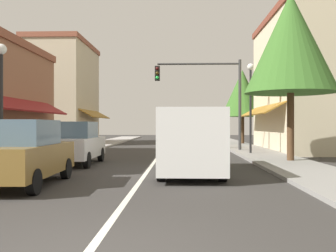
{
  "coord_description": "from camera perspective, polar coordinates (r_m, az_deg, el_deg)",
  "views": [
    {
      "loc": [
        1.19,
        -4.44,
        1.63
      ],
      "look_at": [
        0.56,
        13.57,
        1.59
      ],
      "focal_mm": 40.41,
      "sensor_mm": 36.0,
      "label": 1
    }
  ],
  "objects": [
    {
      "name": "tree_right_near",
      "position": [
        17.38,
        18.01,
        11.81
      ],
      "size": [
        3.93,
        3.93,
        7.33
      ],
      "color": "#4C331E",
      "rests_on": "ground"
    },
    {
      "name": "van_in_lane",
      "position": [
        12.53,
        3.4,
        -2.08
      ],
      "size": [
        2.01,
        5.18,
        2.12
      ],
      "rotation": [
        0.0,
        0.0,
        -0.0
      ],
      "color": "silver",
      "rests_on": "ground"
    },
    {
      "name": "lane_center_stripe",
      "position": [
        22.53,
        -1.04,
        -4.01
      ],
      "size": [
        0.14,
        52.0,
        0.01
      ],
      "primitive_type": "cube",
      "color": "silver",
      "rests_on": "ground"
    },
    {
      "name": "parked_car_second_left",
      "position": [
        16.11,
        -13.8,
        -2.54
      ],
      "size": [
        1.84,
        4.13,
        1.77
      ],
      "rotation": [
        0.0,
        0.0,
        0.02
      ],
      "color": "silver",
      "rests_on": "ground"
    },
    {
      "name": "street_lamp_left_near",
      "position": [
        13.92,
        -23.85,
        5.68
      ],
      "size": [
        0.36,
        0.36,
        4.36
      ],
      "color": "black",
      "rests_on": "ground"
    },
    {
      "name": "storefront_far_left",
      "position": [
        34.12,
        -15.49,
        4.76
      ],
      "size": [
        5.77,
        8.2,
        8.77
      ],
      "color": "#BCAD8E",
      "rests_on": "ground"
    },
    {
      "name": "ground_plane",
      "position": [
        22.53,
        -1.04,
        -4.02
      ],
      "size": [
        80.0,
        80.0,
        0.0
      ],
      "primitive_type": "plane",
      "color": "#33302D"
    },
    {
      "name": "parked_car_nearest_left",
      "position": [
        10.86,
        -21.12,
        -3.84
      ],
      "size": [
        1.87,
        4.15,
        1.77
      ],
      "rotation": [
        0.0,
        0.0,
        0.03
      ],
      "color": "brown",
      "rests_on": "ground"
    },
    {
      "name": "traffic_signal_mast_arm",
      "position": [
        23.45,
        6.34,
        5.65
      ],
      "size": [
        5.31,
        0.5,
        5.66
      ],
      "color": "#333333",
      "rests_on": "ground"
    },
    {
      "name": "tree_right_far",
      "position": [
        31.89,
        11.16,
        4.85
      ],
      "size": [
        3.5,
        3.5,
        6.2
      ],
      "color": "#4C331E",
      "rests_on": "ground"
    },
    {
      "name": "sidewalk_left",
      "position": [
        23.47,
        -14.6,
        -3.71
      ],
      "size": [
        2.6,
        56.0,
        0.12
      ],
      "primitive_type": "cube",
      "color": "#A39E99",
      "rests_on": "ground"
    },
    {
      "name": "storefront_right_block",
      "position": [
        25.87,
        20.16,
        6.14
      ],
      "size": [
        6.13,
        10.2,
        8.68
      ],
      "color": "beige",
      "rests_on": "ground"
    },
    {
      "name": "street_lamp_right_mid",
      "position": [
        21.04,
        12.35,
        4.78
      ],
      "size": [
        0.36,
        0.36,
        4.98
      ],
      "color": "black",
      "rests_on": "ground"
    },
    {
      "name": "sidewalk_right",
      "position": [
        22.91,
        12.87,
        -3.8
      ],
      "size": [
        2.6,
        56.0,
        0.12
      ],
      "primitive_type": "cube",
      "color": "gray",
      "rests_on": "ground"
    }
  ]
}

